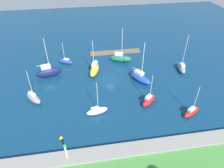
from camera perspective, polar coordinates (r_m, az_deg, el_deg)
The scene contains 15 objects.
water at distance 61.78m, azimuth -0.64°, elevation 1.19°, with size 160.00×160.00×0.00m, color navy.
pier_dock at distance 76.78m, azimuth 0.86°, elevation 8.94°, with size 18.72×2.45×0.60m, color brown.
breakwater at distance 42.86m, azimuth 4.93°, elevation -18.12°, with size 64.25×3.19×1.37m, color gray.
harbor_beacon at distance 40.19m, azimuth -12.91°, elevation -17.67°, with size 0.56×0.56×3.73m.
sailboat_gray_lone_south at distance 57.22m, azimuth -21.13°, elevation -3.65°, with size 5.13×5.64×9.43m.
sailboat_red_east_end at distance 53.31m, azimuth 21.42°, elevation -7.21°, with size 5.57×4.08×8.23m.
sailboat_blue_mid_basin at distance 61.14m, azimuth 7.89°, elevation 1.85°, with size 6.34×7.93×12.69m.
sailboat_navy_lone_north at distance 65.42m, azimuth -17.31°, elevation 3.32°, with size 8.18×4.14×12.48m.
sailboat_yellow_far_north at distance 63.98m, azimuth -4.94°, elevation 4.05°, with size 4.57×7.22×11.41m.
sailboat_white_by_breakwater at distance 50.15m, azimuth -4.23°, elevation -7.49°, with size 5.60×2.85×9.15m.
sailboat_green_along_channel at distance 70.67m, azimuth 2.38°, elevation 7.31°, with size 7.86×4.55×11.84m.
sailboat_gray_off_beacon at distance 69.29m, azimuth 18.92°, elevation 4.40°, with size 3.21×6.52×11.94m.
sailboat_red_near_pier at distance 53.36m, azimuth 10.31°, elevation -4.45°, with size 5.27×5.01×8.62m.
sailboat_blue_inner_mooring at distance 71.28m, azimuth -12.87°, elevation 6.20°, with size 5.27×3.61×7.74m.
mooring_buoy_yellow at distance 46.25m, azimuth -14.09°, elevation -14.52°, with size 0.83×0.83×0.83m, color yellow.
Camera 1 is at (7.47, 50.10, 35.38)m, focal length 32.60 mm.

